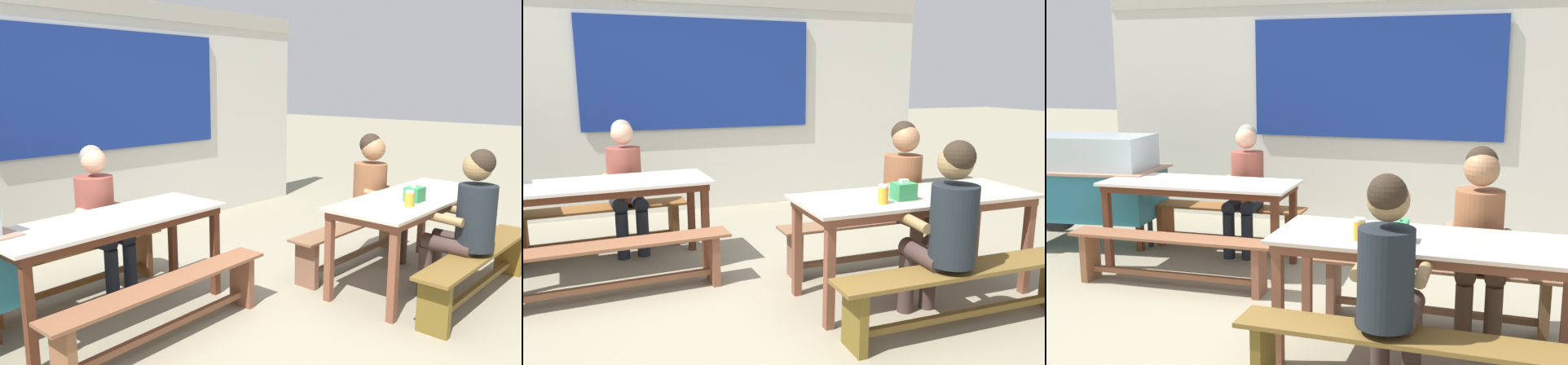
% 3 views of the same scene
% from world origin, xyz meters
% --- Properties ---
extents(ground_plane, '(40.00, 40.00, 0.00)m').
position_xyz_m(ground_plane, '(0.00, 0.00, 0.00)').
color(ground_plane, gray).
extents(backdrop_wall, '(6.22, 0.23, 2.66)m').
position_xyz_m(backdrop_wall, '(0.01, 2.87, 1.40)').
color(backdrop_wall, silver).
rests_on(backdrop_wall, ground_plane).
extents(dining_table_far, '(1.75, 0.73, 0.77)m').
position_xyz_m(dining_table_far, '(-1.03, 1.00, 0.69)').
color(dining_table_far, silver).
rests_on(dining_table_far, ground_plane).
extents(dining_table_near, '(1.80, 0.69, 0.77)m').
position_xyz_m(dining_table_near, '(1.11, -0.28, 0.70)').
color(dining_table_near, '#C2B3A1').
rests_on(dining_table_near, ground_plane).
extents(bench_far_back, '(1.59, 0.38, 0.43)m').
position_xyz_m(bench_far_back, '(-1.06, 1.59, 0.28)').
color(bench_far_back, brown).
rests_on(bench_far_back, ground_plane).
extents(bench_far_front, '(1.76, 0.33, 0.43)m').
position_xyz_m(bench_far_front, '(-1.00, 0.42, 0.28)').
color(bench_far_front, brown).
rests_on(bench_far_front, ground_plane).
extents(bench_near_back, '(1.67, 0.26, 0.43)m').
position_xyz_m(bench_near_back, '(1.11, 0.30, 0.27)').
color(bench_near_back, brown).
rests_on(bench_near_back, ground_plane).
extents(bench_near_front, '(1.83, 0.27, 0.43)m').
position_xyz_m(bench_near_front, '(1.10, -0.87, 0.29)').
color(bench_near_front, brown).
rests_on(bench_near_front, ground_plane).
extents(food_cart, '(1.91, 1.02, 1.11)m').
position_xyz_m(food_cart, '(-2.45, 1.30, 0.67)').
color(food_cart, teal).
rests_on(food_cart, ground_plane).
extents(person_near_front, '(0.41, 0.55, 1.25)m').
position_xyz_m(person_near_front, '(0.98, -0.80, 0.71)').
color(person_near_front, '#43322E').
rests_on(person_near_front, ground_plane).
extents(person_right_near_table, '(0.46, 0.54, 1.26)m').
position_xyz_m(person_right_near_table, '(1.39, 0.24, 0.73)').
color(person_right_near_table, '#463526').
rests_on(person_right_near_table, ground_plane).
extents(person_center_facing, '(0.45, 0.53, 1.24)m').
position_xyz_m(person_center_facing, '(-0.83, 1.54, 0.70)').
color(person_center_facing, '#1C222D').
rests_on(person_center_facing, ground_plane).
extents(tissue_box, '(0.15, 0.13, 0.14)m').
position_xyz_m(tissue_box, '(0.94, -0.38, 0.84)').
color(tissue_box, '#2D854D').
rests_on(tissue_box, dining_table_near).
extents(condiment_jar, '(0.07, 0.07, 0.13)m').
position_xyz_m(condiment_jar, '(0.74, -0.43, 0.84)').
color(condiment_jar, gold).
rests_on(condiment_jar, dining_table_near).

